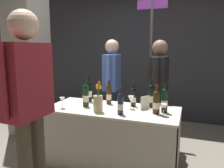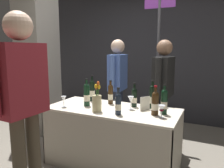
# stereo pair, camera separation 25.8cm
# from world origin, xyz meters

# --- Properties ---
(ground_plane) EXTENTS (12.00, 12.00, 0.00)m
(ground_plane) POSITION_xyz_m (0.00, 0.00, 0.00)
(ground_plane) COLOR gray
(back_partition) EXTENTS (5.55, 0.12, 3.14)m
(back_partition) POSITION_xyz_m (0.00, 2.10, 1.57)
(back_partition) COLOR #2D2D33
(back_partition) RESTS_ON ground_plane
(concrete_pillar) EXTENTS (0.54, 0.54, 2.88)m
(concrete_pillar) POSITION_xyz_m (-1.69, 0.54, 1.44)
(concrete_pillar) COLOR gray
(concrete_pillar) RESTS_ON ground_plane
(tasting_table) EXTENTS (1.60, 0.71, 0.74)m
(tasting_table) POSITION_xyz_m (0.00, 0.00, 0.51)
(tasting_table) COLOR beige
(tasting_table) RESTS_ON ground_plane
(featured_wine_bottle) EXTENTS (0.07, 0.07, 0.30)m
(featured_wine_bottle) POSITION_xyz_m (0.17, -0.20, 0.86)
(featured_wine_bottle) COLOR #192333
(featured_wine_bottle) RESTS_ON tasting_table
(display_bottle_0) EXTENTS (0.07, 0.07, 0.31)m
(display_bottle_0) POSITION_xyz_m (-0.11, 0.19, 0.87)
(display_bottle_0) COLOR #38230F
(display_bottle_0) RESTS_ON tasting_table
(display_bottle_1) EXTENTS (0.08, 0.08, 0.35)m
(display_bottle_1) POSITION_xyz_m (-0.34, -0.03, 0.88)
(display_bottle_1) COLOR black
(display_bottle_1) RESTS_ON tasting_table
(display_bottle_2) EXTENTS (0.08, 0.08, 0.33)m
(display_bottle_2) POSITION_xyz_m (0.54, -0.03, 0.87)
(display_bottle_2) COLOR #38230F
(display_bottle_2) RESTS_ON tasting_table
(display_bottle_3) EXTENTS (0.07, 0.07, 0.34)m
(display_bottle_3) POSITION_xyz_m (0.62, 0.04, 0.88)
(display_bottle_3) COLOR black
(display_bottle_3) RESTS_ON tasting_table
(display_bottle_4) EXTENTS (0.07, 0.07, 0.30)m
(display_bottle_4) POSITION_xyz_m (0.22, 0.18, 0.86)
(display_bottle_4) COLOR black
(display_bottle_4) RESTS_ON tasting_table
(display_bottle_5) EXTENTS (0.07, 0.07, 0.36)m
(display_bottle_5) POSITION_xyz_m (-0.41, 0.22, 0.89)
(display_bottle_5) COLOR black
(display_bottle_5) RESTS_ON tasting_table
(display_bottle_6) EXTENTS (0.08, 0.08, 0.35)m
(display_bottle_6) POSITION_xyz_m (0.44, 0.22, 0.88)
(display_bottle_6) COLOR black
(display_bottle_6) RESTS_ON tasting_table
(wine_glass_near_vendor) EXTENTS (0.07, 0.07, 0.14)m
(wine_glass_near_vendor) POSITION_xyz_m (-0.57, -0.20, 0.83)
(wine_glass_near_vendor) COLOR silver
(wine_glass_near_vendor) RESTS_ON tasting_table
(wine_glass_mid) EXTENTS (0.07, 0.07, 0.16)m
(wine_glass_mid) POSITION_xyz_m (0.22, 0.06, 0.85)
(wine_glass_mid) COLOR silver
(wine_glass_mid) RESTS_ON tasting_table
(wine_glass_near_taster) EXTENTS (0.08, 0.08, 0.13)m
(wine_glass_near_taster) POSITION_xyz_m (0.62, -0.09, 0.83)
(wine_glass_near_taster) COLOR silver
(wine_glass_near_taster) RESTS_ON tasting_table
(flower_vase) EXTENTS (0.11, 0.11, 0.35)m
(flower_vase) POSITION_xyz_m (-0.10, -0.20, 0.85)
(flower_vase) COLOR tan
(flower_vase) RESTS_ON tasting_table
(brochure_stand) EXTENTS (0.09, 0.12, 0.16)m
(brochure_stand) POSITION_xyz_m (0.38, 0.10, 0.82)
(brochure_stand) COLOR silver
(brochure_stand) RESTS_ON tasting_table
(vendor_presenter) EXTENTS (0.24, 0.56, 1.59)m
(vendor_presenter) POSITION_xyz_m (-0.31, 0.85, 0.95)
(vendor_presenter) COLOR #2D3347
(vendor_presenter) RESTS_ON ground_plane
(vendor_assistant) EXTENTS (0.23, 0.59, 1.57)m
(vendor_assistant) POSITION_xyz_m (0.45, 0.71, 0.94)
(vendor_assistant) COLOR black
(vendor_assistant) RESTS_ON ground_plane
(taster_foreground_right) EXTENTS (0.24, 0.59, 1.76)m
(taster_foreground_right) POSITION_xyz_m (-0.40, -0.97, 1.07)
(taster_foreground_right) COLOR #4C4233
(taster_foreground_right) RESTS_ON ground_plane
(booth_signpost) EXTENTS (0.48, 0.04, 2.25)m
(booth_signpost) POSITION_xyz_m (0.24, 1.20, 1.33)
(booth_signpost) COLOR #47474C
(booth_signpost) RESTS_ON ground_plane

